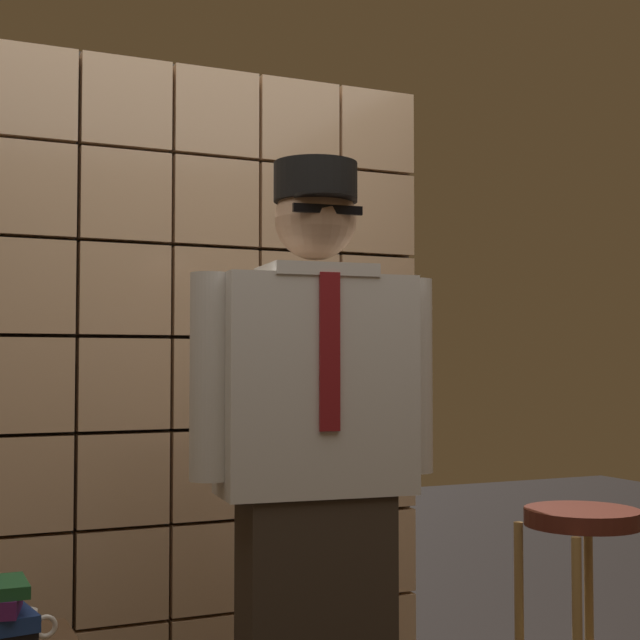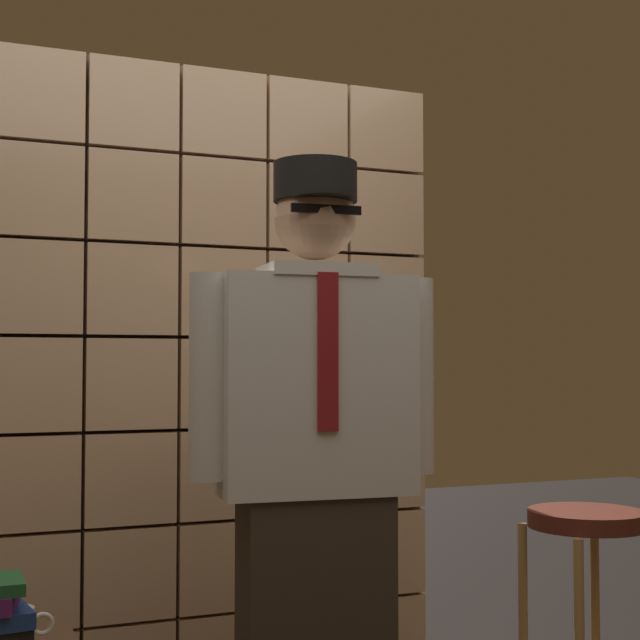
# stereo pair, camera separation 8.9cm
# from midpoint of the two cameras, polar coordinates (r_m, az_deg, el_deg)

# --- Properties ---
(glass_block_wall) EXTENTS (1.99, 0.10, 2.32)m
(glass_block_wall) POSITION_cam_midpoint_polar(r_m,az_deg,el_deg) (3.36, -10.01, -3.83)
(glass_block_wall) COLOR #E0B78C
(glass_block_wall) RESTS_ON ground
(standing_person) EXTENTS (0.71, 0.32, 1.77)m
(standing_person) POSITION_cam_midpoint_polar(r_m,az_deg,el_deg) (2.61, -1.27, -9.00)
(standing_person) COLOR #382D23
(standing_person) RESTS_ON ground
(bar_stool) EXTENTS (0.34, 0.34, 0.78)m
(bar_stool) POSITION_cam_midpoint_polar(r_m,az_deg,el_deg) (2.94, 14.91, -14.94)
(bar_stool) COLOR #592319
(bar_stool) RESTS_ON ground
(coffee_mug) EXTENTS (0.13, 0.08, 0.09)m
(coffee_mug) POSITION_cam_midpoint_polar(r_m,az_deg,el_deg) (2.38, -18.87, -17.56)
(coffee_mug) COLOR silver
(coffee_mug) RESTS_ON side_table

